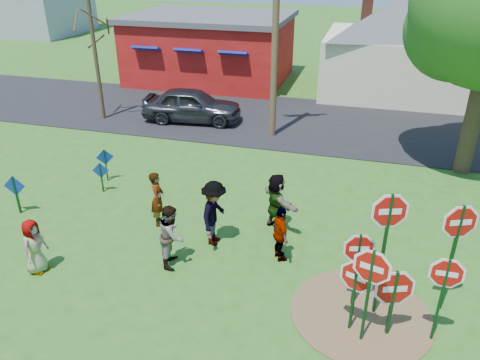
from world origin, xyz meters
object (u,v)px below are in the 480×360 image
object	(u,v)px
stop_sign_b	(388,225)
suv	(192,105)
person_a	(34,246)
person_b	(158,199)
stop_sign_c	(371,276)
stop_sign_d	(458,232)
utility_pole	(276,25)
stop_sign_a	(356,282)

from	to	relation	value
stop_sign_b	suv	world-z (taller)	stop_sign_b
person_a	person_b	size ratio (longest dim) A/B	0.88
stop_sign_b	suv	bearing A→B (deg)	109.07
stop_sign_c	stop_sign_d	size ratio (longest dim) A/B	0.84
person_a	suv	xyz separation A→B (m)	(-0.25, 11.81, 0.07)
stop_sign_b	suv	xyz separation A→B (m)	(-8.61, 11.08, -1.54)
suv	stop_sign_b	bearing A→B (deg)	-148.09
suv	utility_pole	world-z (taller)	utility_pole
stop_sign_c	suv	world-z (taller)	stop_sign_c
stop_sign_d	utility_pole	size ratio (longest dim) A/B	0.32
stop_sign_a	stop_sign_d	world-z (taller)	stop_sign_d
stop_sign_a	suv	size ratio (longest dim) A/B	0.42
stop_sign_a	person_a	size ratio (longest dim) A/B	1.28
stop_sign_a	stop_sign_b	xyz separation A→B (m)	(0.49, 0.67, 1.08)
stop_sign_d	suv	size ratio (longest dim) A/B	0.63
person_a	utility_pole	bearing A→B (deg)	-16.58
stop_sign_a	person_b	distance (m)	6.53
stop_sign_d	stop_sign_a	bearing A→B (deg)	-169.69
person_a	suv	size ratio (longest dim) A/B	0.33
stop_sign_b	stop_sign_c	bearing A→B (deg)	-122.85
stop_sign_a	stop_sign_d	xyz separation A→B (m)	(1.97, 1.22, 0.80)
stop_sign_c	person_a	xyz separation A→B (m)	(-8.13, 0.19, -0.93)
stop_sign_d	person_a	distance (m)	10.01
stop_sign_d	person_a	size ratio (longest dim) A/B	1.92
stop_sign_b	suv	distance (m)	14.11
person_a	stop_sign_b	bearing A→B (deg)	-82.57
suv	person_a	bearing A→B (deg)	175.25
stop_sign_c	stop_sign_d	bearing A→B (deg)	56.84
stop_sign_b	stop_sign_c	xyz separation A→B (m)	(-0.23, -0.93, -0.68)
stop_sign_d	person_a	world-z (taller)	stop_sign_d
utility_pole	stop_sign_c	bearing A→B (deg)	-68.80
stop_sign_d	person_b	distance (m)	8.07
stop_sign_c	person_a	bearing A→B (deg)	-165.42
stop_sign_b	stop_sign_c	world-z (taller)	stop_sign_b
stop_sign_a	person_b	bearing A→B (deg)	174.72
stop_sign_b	utility_pole	xyz separation A→B (m)	(-4.58, 10.27, 2.35)
stop_sign_a	stop_sign_b	world-z (taller)	stop_sign_b
person_a	stop_sign_d	bearing A→B (deg)	-80.15
stop_sign_c	suv	size ratio (longest dim) A/B	0.53
person_a	utility_pole	world-z (taller)	utility_pole
person_b	stop_sign_b	bearing A→B (deg)	-127.78
utility_pole	stop_sign_b	bearing A→B (deg)	-65.99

